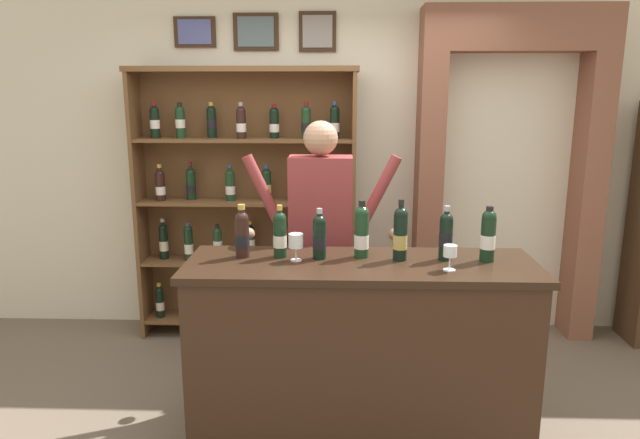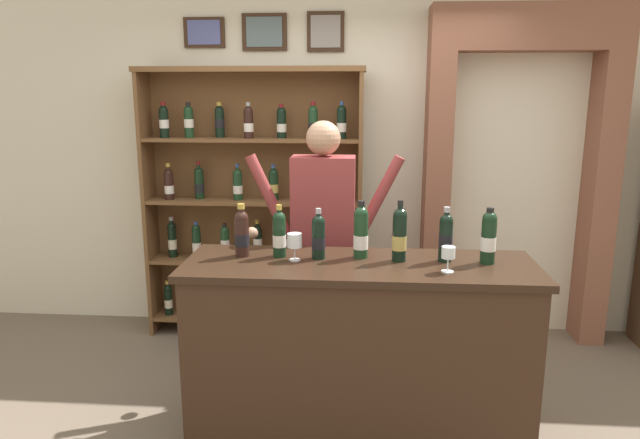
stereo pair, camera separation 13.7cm
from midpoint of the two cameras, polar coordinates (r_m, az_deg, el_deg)
The scene contains 15 objects.
ground_plane at distance 3.57m, azimuth 1.49°, elevation -20.61°, with size 14.00×14.00×0.02m, color #6B5B4C.
back_wall at distance 4.73m, azimuth 2.69°, elevation 8.01°, with size 12.00×0.19×3.13m.
wine_shelf at distance 4.57m, azimuth -5.69°, elevation 2.06°, with size 1.73×0.30×2.12m.
archway_doorway at distance 4.77m, azimuth 19.62°, elevation 5.84°, with size 1.42×0.45×2.56m.
tasting_counter at distance 3.30m, azimuth 5.01°, elevation -12.97°, with size 1.90×0.62×1.04m.
shopkeeper at distance 3.66m, azimuth 1.39°, elevation -0.82°, with size 1.01×0.22×1.77m.
tasting_bottle_bianco at distance 3.21m, azimuth -6.53°, elevation -1.29°, with size 0.08×0.08×0.30m.
tasting_bottle_brunello at distance 3.19m, azimuth -2.82°, elevation -1.41°, with size 0.07×0.07×0.29m.
tasting_bottle_prosecco at distance 3.14m, azimuth 1.10°, elevation -1.68°, with size 0.07×0.07×0.28m.
tasting_bottle_grappa at distance 3.17m, azimuth 5.30°, elevation -1.23°, with size 0.08×0.08×0.32m.
tasting_bottle_rosso at distance 3.13m, azimuth 9.11°, elevation -1.45°, with size 0.08×0.08×0.33m.
tasting_bottle_chianti at distance 3.18m, azimuth 13.54°, elevation -1.63°, with size 0.07×0.07×0.30m.
tasting_bottle_vin_santo at distance 3.20m, azimuth 17.52°, elevation -1.63°, with size 0.08×0.08×0.30m.
wine_glass_left at distance 3.00m, azimuth 13.85°, elevation -3.36°, with size 0.07×0.07×0.13m.
wine_glass_center at distance 3.12m, azimuth -1.27°, elevation -2.23°, with size 0.08×0.08×0.15m.
Camera 2 is at (0.21, -2.98, 1.94)m, focal length 32.37 mm.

